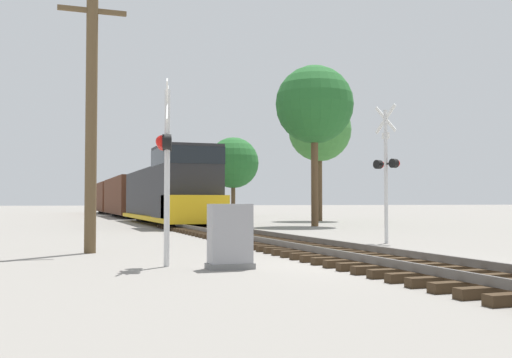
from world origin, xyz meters
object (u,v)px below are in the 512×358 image
crossing_signal_near (166,152)px  crossing_signal_far (386,167)px  tree_mid_background (320,130)px  tree_deep_background (233,163)px  freight_train (131,196)px  utility_pole (91,116)px  relay_cabinet (230,237)px  tree_far_right (314,105)px

crossing_signal_near → crossing_signal_far: crossing_signal_far is taller
tree_mid_background → tree_deep_background: tree_mid_background is taller
freight_train → tree_deep_background: 10.42m
crossing_signal_far → utility_pole: size_ratio=0.64×
crossing_signal_far → relay_cabinet: size_ratio=3.45×
tree_mid_background → tree_deep_background: size_ratio=1.17×
tree_far_right → tree_deep_background: size_ratio=1.21×
crossing_signal_far → tree_far_right: 14.14m
utility_pole → tree_far_right: size_ratio=0.79×
crossing_signal_far → tree_far_right: tree_far_right is taller
crossing_signal_far → tree_mid_background: (7.57, 21.10, 3.88)m
utility_pole → crossing_signal_far: bearing=3.8°
relay_cabinet → tree_mid_background: tree_mid_background is taller
crossing_signal_far → tree_far_right: (3.45, 13.05, 4.21)m
freight_train → tree_deep_background: size_ratio=6.82×
crossing_signal_near → tree_mid_background: 30.35m
tree_mid_background → utility_pole: bearing=-128.0°
tree_deep_background → crossing_signal_far: bearing=-99.2°
freight_train → tree_mid_background: (11.36, -13.52, 4.57)m
tree_mid_background → tree_deep_background: bearing=96.0°
tree_mid_background → tree_deep_background: (-1.64, 15.48, -1.40)m
crossing_signal_near → relay_cabinet: crossing_signal_near is taller
freight_train → relay_cabinet: bearing=-94.5°
tree_deep_background → utility_pole: bearing=-112.4°
freight_train → utility_pole: size_ratio=7.12×
utility_pole → tree_mid_background: 27.71m
crossing_signal_near → crossing_signal_far: size_ratio=0.86×
crossing_signal_far → relay_cabinet: crossing_signal_far is taller
tree_far_right → tree_mid_background: tree_far_right is taller
crossing_signal_near → tree_deep_background: bearing=173.0°
freight_train → crossing_signal_far: bearing=-83.7°
crossing_signal_far → relay_cabinet: bearing=113.1°
crossing_signal_far → tree_deep_background: tree_deep_background is taller
crossing_signal_near → utility_pole: utility_pole is taller
freight_train → tree_mid_background: 18.25m
relay_cabinet → tree_far_right: 22.06m
relay_cabinet → tree_mid_background: size_ratio=0.15×
crossing_signal_near → tree_far_right: (11.58, 17.61, 4.31)m
crossing_signal_far → tree_deep_background: bearing=-23.9°
tree_deep_background → tree_far_right: bearing=-96.0°
freight_train → crossing_signal_far: crossing_signal_far is taller
crossing_signal_near → utility_pole: 4.32m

